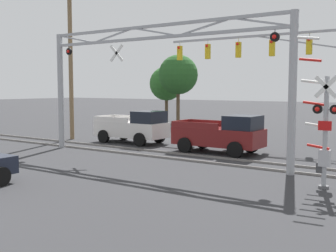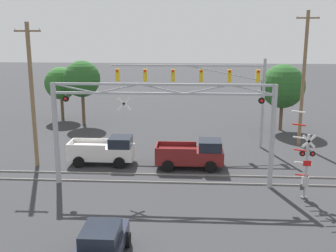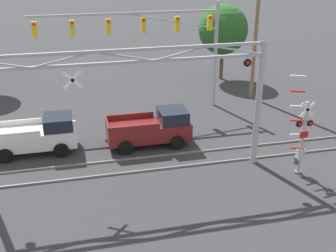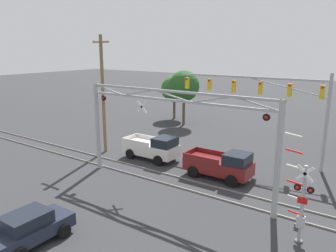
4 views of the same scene
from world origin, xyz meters
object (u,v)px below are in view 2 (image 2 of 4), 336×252
(pickup_truck_following, at_px, (105,150))
(crossing_signal_mast, at_px, (305,167))
(background_tree_far_right_verge, at_px, (283,86))
(utility_pole_left, at_px, (32,94))
(background_tree_far_left_verge, at_px, (82,79))
(pickup_truck_lead, at_px, (193,154))
(utility_pole_right, at_px, (303,78))
(crossing_gantry, at_px, (162,120))
(background_tree_beyond_span, at_px, (61,83))
(sedan_waiting, at_px, (102,243))
(traffic_signal_span, at_px, (215,83))

(pickup_truck_following, bearing_deg, crossing_signal_mast, -23.50)
(background_tree_far_right_verge, bearing_deg, utility_pole_left, -148.93)
(pickup_truck_following, relative_size, utility_pole_left, 0.46)
(crossing_signal_mast, xyz_separation_m, background_tree_far_left_verge, (-17.40, 17.69, 2.69))
(pickup_truck_lead, distance_m, utility_pole_right, 11.77)
(background_tree_far_left_verge, bearing_deg, background_tree_far_right_verge, -3.41)
(crossing_gantry, bearing_deg, pickup_truck_lead, 60.93)
(utility_pole_left, xyz_separation_m, background_tree_beyond_span, (-2.81, 15.19, -1.31))
(background_tree_beyond_span, height_order, background_tree_far_right_verge, background_tree_far_right_verge)
(utility_pole_left, relative_size, utility_pole_right, 0.92)
(crossing_signal_mast, xyz_separation_m, utility_pole_right, (2.44, 11.27, 3.70))
(crossing_gantry, bearing_deg, crossing_signal_mast, -11.27)
(sedan_waiting, bearing_deg, background_tree_far_right_verge, 62.87)
(utility_pole_right, bearing_deg, utility_pole_left, -162.05)
(crossing_gantry, distance_m, background_tree_far_left_verge, 18.46)
(crossing_signal_mast, xyz_separation_m, background_tree_beyond_span, (-20.29, 20.00, 1.92))
(crossing_signal_mast, bearing_deg, background_tree_far_left_verge, 134.54)
(crossing_gantry, distance_m, utility_pole_left, 9.78)
(utility_pole_left, bearing_deg, sedan_waiting, -58.90)
(background_tree_far_left_verge, xyz_separation_m, background_tree_far_right_verge, (19.37, -1.15, -0.39))
(background_tree_beyond_span, xyz_separation_m, background_tree_far_left_verge, (2.89, -2.31, 0.77))
(crossing_signal_mast, relative_size, background_tree_far_left_verge, 0.81)
(pickup_truck_following, relative_size, utility_pole_right, 0.42)
(pickup_truck_lead, height_order, utility_pole_right, utility_pole_right)
(background_tree_beyond_span, bearing_deg, crossing_signal_mast, -44.58)
(crossing_gantry, xyz_separation_m, sedan_waiting, (-1.93, -8.89, -3.35))
(background_tree_far_left_verge, bearing_deg, background_tree_beyond_span, 141.33)
(utility_pole_right, bearing_deg, pickup_truck_lead, -144.81)
(traffic_signal_span, relative_size, background_tree_beyond_span, 2.22)
(crossing_signal_mast, height_order, traffic_signal_span, traffic_signal_span)
(utility_pole_right, xyz_separation_m, background_tree_far_right_verge, (-0.48, 5.27, -1.40))
(background_tree_beyond_span, bearing_deg, traffic_signal_span, -31.56)
(pickup_truck_following, bearing_deg, pickup_truck_lead, -4.63)
(crossing_gantry, relative_size, crossing_signal_mast, 2.61)
(background_tree_far_right_verge, bearing_deg, traffic_signal_span, -137.51)
(crossing_signal_mast, relative_size, background_tree_far_right_verge, 0.83)
(crossing_signal_mast, xyz_separation_m, traffic_signal_span, (-4.70, 10.43, 3.34))
(crossing_gantry, bearing_deg, background_tree_far_right_verge, 55.45)
(traffic_signal_span, relative_size, pickup_truck_lead, 2.62)
(crossing_gantry, relative_size, background_tree_far_left_verge, 2.12)
(traffic_signal_span, xyz_separation_m, background_tree_far_left_verge, (-12.70, 7.26, -0.65))
(crossing_signal_mast, height_order, sedan_waiting, crossing_signal_mast)
(crossing_gantry, distance_m, pickup_truck_following, 6.71)
(pickup_truck_following, bearing_deg, traffic_signal_span, 31.29)
(background_tree_far_left_verge, bearing_deg, crossing_signal_mast, -45.46)
(sedan_waiting, relative_size, background_tree_far_left_verge, 0.59)
(crossing_gantry, relative_size, pickup_truck_lead, 2.89)
(utility_pole_left, bearing_deg, background_tree_far_left_verge, 89.64)
(utility_pole_right, relative_size, background_tree_far_right_verge, 1.74)
(crossing_signal_mast, height_order, background_tree_far_left_verge, background_tree_far_left_verge)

